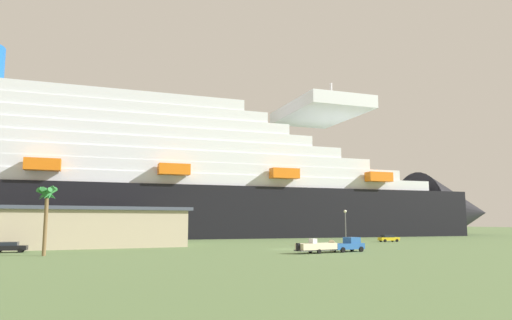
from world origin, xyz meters
The scene contains 10 objects.
ground_plane centered at (0.00, 30.00, 0.00)m, with size 600.00×600.00×0.00m, color #567042.
cruise_ship centered at (-24.84, 62.44, 15.62)m, with size 260.82×37.16×57.16m.
terminal_building centered at (-34.99, 23.45, 3.63)m, with size 44.20×30.25×7.21m.
pickup_truck centered at (6.32, -10.08, 1.04)m, with size 5.89×3.14×2.20m.
small_boat_on_trailer centered at (0.83, -11.20, 0.96)m, with size 8.79×3.36×2.15m.
palm_tree centered at (-36.86, -2.82, 7.72)m, with size 2.94×3.00×9.53m.
street_lamp centered at (15.25, 5.12, 4.55)m, with size 0.56×0.56×6.83m.
parked_car_yellow_taxi centered at (33.94, 17.28, 0.83)m, with size 4.80×2.25×1.58m.
parked_car_black_coupe centered at (-42.12, 6.55, 0.84)m, with size 4.82×2.39×1.58m.
parked_car_silver_sedan centered at (-23.93, 13.77, 0.83)m, with size 4.95×2.81×1.58m.
Camera 1 is at (-32.98, -73.45, 4.62)m, focal length 32.97 mm.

